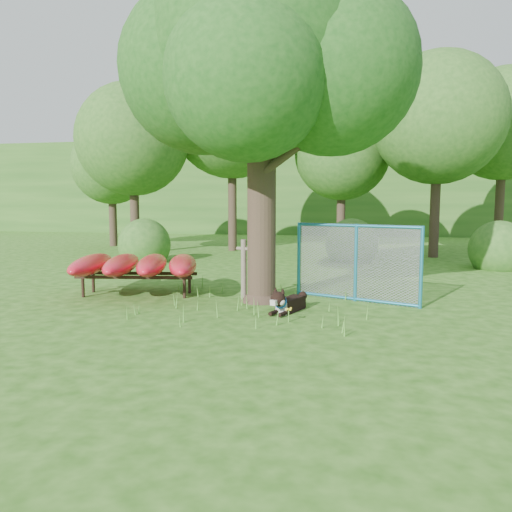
% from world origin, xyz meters
% --- Properties ---
extents(ground, '(80.00, 80.00, 0.00)m').
position_xyz_m(ground, '(0.00, 0.00, 0.00)').
color(ground, '#235410').
rests_on(ground, ground).
extents(oak_tree, '(6.10, 5.43, 7.42)m').
position_xyz_m(oak_tree, '(0.21, 1.67, 4.95)').
color(oak_tree, '#32241B').
rests_on(oak_tree, ground).
extents(wooden_post, '(0.35, 0.20, 1.28)m').
position_xyz_m(wooden_post, '(-0.18, 1.77, 0.68)').
color(wooden_post, brown).
rests_on(wooden_post, ground).
extents(kayak_rack, '(3.32, 2.95, 0.90)m').
position_xyz_m(kayak_rack, '(-2.62, 1.73, 0.69)').
color(kayak_rack, black).
rests_on(kayak_rack, ground).
extents(husky_dog, '(0.62, 1.14, 0.54)m').
position_xyz_m(husky_dog, '(0.90, 0.63, 0.19)').
color(husky_dog, black).
rests_on(husky_dog, ground).
extents(fence_section, '(2.60, 1.11, 2.70)m').
position_xyz_m(fence_section, '(2.16, 2.02, 0.81)').
color(fence_section, teal).
rests_on(fence_section, ground).
extents(wildflower_clump, '(0.12, 0.11, 0.26)m').
position_xyz_m(wildflower_clump, '(1.04, -0.09, 0.21)').
color(wildflower_clump, '#549932').
rests_on(wildflower_clump, ground).
extents(bg_tree_a, '(4.40, 4.40, 6.70)m').
position_xyz_m(bg_tree_a, '(-6.50, 10.00, 4.48)').
color(bg_tree_a, '#32241B').
rests_on(bg_tree_a, ground).
extents(bg_tree_b, '(5.20, 5.20, 8.22)m').
position_xyz_m(bg_tree_b, '(-3.00, 12.00, 5.61)').
color(bg_tree_b, '#32241B').
rests_on(bg_tree_b, ground).
extents(bg_tree_c, '(4.00, 4.00, 6.12)m').
position_xyz_m(bg_tree_c, '(1.50, 13.00, 4.11)').
color(bg_tree_c, '#32241B').
rests_on(bg_tree_c, ground).
extents(bg_tree_d, '(4.80, 4.80, 7.50)m').
position_xyz_m(bg_tree_d, '(5.00, 11.00, 5.08)').
color(bg_tree_d, '#32241B').
rests_on(bg_tree_d, ground).
extents(bg_tree_e, '(4.60, 4.60, 7.55)m').
position_xyz_m(bg_tree_e, '(8.00, 14.00, 5.23)').
color(bg_tree_e, '#32241B').
rests_on(bg_tree_e, ground).
extents(bg_tree_f, '(3.60, 3.60, 5.55)m').
position_xyz_m(bg_tree_f, '(-9.00, 13.00, 3.73)').
color(bg_tree_f, '#32241B').
rests_on(bg_tree_f, ground).
extents(shrub_left, '(1.80, 1.80, 1.80)m').
position_xyz_m(shrub_left, '(-5.00, 7.50, 0.00)').
color(shrub_left, '#2A5A1D').
rests_on(shrub_left, ground).
extents(shrub_right, '(1.80, 1.80, 1.80)m').
position_xyz_m(shrub_right, '(6.50, 8.00, 0.00)').
color(shrub_right, '#2A5A1D').
rests_on(shrub_right, ground).
extents(shrub_mid, '(1.80, 1.80, 1.80)m').
position_xyz_m(shrub_mid, '(2.00, 9.00, 0.00)').
color(shrub_mid, '#2A5A1D').
rests_on(shrub_mid, ground).
extents(wooded_hillside, '(80.00, 12.00, 6.00)m').
position_xyz_m(wooded_hillside, '(0.00, 28.00, 3.00)').
color(wooded_hillside, '#2A5A1D').
rests_on(wooded_hillside, ground).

